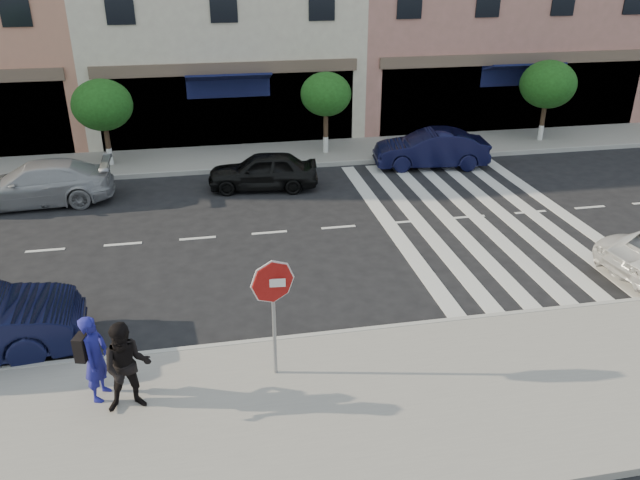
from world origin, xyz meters
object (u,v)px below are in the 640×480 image
at_px(car_far_mid, 263,171).
at_px(photographer, 96,358).
at_px(stop_sign, 273,293).
at_px(car_far_right, 431,149).
at_px(car_far_left, 37,184).
at_px(walker, 127,367).

bearing_deg(car_far_mid, photographer, -13.56).
bearing_deg(stop_sign, photographer, -172.92).
distance_m(stop_sign, car_far_right, 13.50).
xyz_separation_m(stop_sign, photographer, (-3.08, -0.06, -0.90)).
bearing_deg(car_far_left, stop_sign, 29.25).
height_order(stop_sign, photographer, stop_sign).
bearing_deg(photographer, car_far_mid, -4.79).
relative_size(stop_sign, car_far_mid, 0.65).
xyz_separation_m(stop_sign, car_far_mid, (0.89, 10.25, -1.25)).
bearing_deg(stop_sign, car_far_mid, 91.01).
xyz_separation_m(stop_sign, car_far_right, (7.16, 11.38, -1.19)).
relative_size(photographer, car_far_mid, 0.45).
xyz_separation_m(photographer, car_far_right, (10.24, 11.44, -0.28)).
bearing_deg(photographer, stop_sign, -72.61).
xyz_separation_m(photographer, car_far_mid, (3.98, 10.31, -0.34)).
bearing_deg(stop_sign, car_far_left, 127.03).
height_order(walker, car_far_mid, walker).
height_order(stop_sign, car_far_left, stop_sign).
distance_m(photographer, car_far_mid, 11.06).
distance_m(stop_sign, walker, 2.72).
distance_m(stop_sign, car_far_mid, 10.37).
bearing_deg(car_far_left, car_far_right, 93.20).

